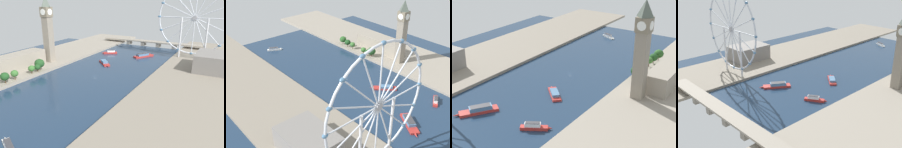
# 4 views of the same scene
# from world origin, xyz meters

# --- Properties ---
(ground_plane) EXTENTS (376.50, 376.50, 0.00)m
(ground_plane) POSITION_xyz_m (0.00, 0.00, 0.00)
(ground_plane) COLOR #1E334C
(riverbank_left) EXTENTS (90.00, 520.00, 3.00)m
(riverbank_left) POSITION_xyz_m (-103.25, 0.00, 1.50)
(riverbank_left) COLOR gray
(riverbank_left) RESTS_ON ground_plane
(riverbank_right) EXTENTS (90.00, 520.00, 3.00)m
(riverbank_right) POSITION_xyz_m (103.25, 0.00, 1.50)
(riverbank_right) COLOR gray
(riverbank_right) RESTS_ON ground_plane
(clock_tower) EXTENTS (12.75, 12.75, 86.56)m
(clock_tower) POSITION_xyz_m (-82.95, 16.95, 48.18)
(clock_tower) COLOR gray
(clock_tower) RESTS_ON riverbank_left
(parliament_block) EXTENTS (22.00, 76.29, 18.56)m
(parliament_block) POSITION_xyz_m (-94.05, -29.20, 12.28)
(parliament_block) COLOR gray
(parliament_block) RESTS_ON riverbank_left
(tree_row_embankment) EXTENTS (11.99, 72.97, 13.84)m
(tree_row_embankment) POSITION_xyz_m (-65.03, -47.98, 10.71)
(tree_row_embankment) COLOR #513823
(tree_row_embankment) RESTS_ON riverbank_left
(ferris_wheel) EXTENTS (104.76, 3.20, 108.52)m
(ferris_wheel) POSITION_xyz_m (84.17, 125.91, 59.15)
(ferris_wheel) COLOR silver
(ferris_wheel) RESTS_ON riverbank_right
(riverside_hall) EXTENTS (38.07, 52.12, 20.80)m
(riverside_hall) POSITION_xyz_m (117.04, 79.60, 13.40)
(riverside_hall) COLOR gray
(riverside_hall) RESTS_ON riverbank_right
(tour_boat_0) EXTENTS (23.42, 14.07, 4.88)m
(tour_boat_0) POSITION_xyz_m (26.38, -137.71, 2.02)
(tour_boat_0) COLOR white
(tour_boat_0) RESTS_ON ground_plane
(tour_boat_1) EXTENTS (23.04, 16.08, 5.94)m
(tour_boat_1) POSITION_xyz_m (-37.48, 105.66, 2.35)
(tour_boat_1) COLOR #B22D28
(tour_boat_1) RESTS_ON ground_plane
(tour_boat_2) EXTENTS (26.26, 25.76, 4.29)m
(tour_boat_2) POSITION_xyz_m (-16.25, 50.27, 1.73)
(tour_boat_2) COLOR #B22D28
(tour_boat_2) RESTS_ON ground_plane
(tour_boat_3) EXTENTS (24.96, 34.40, 5.69)m
(tour_boat_3) POSITION_xyz_m (16.97, 111.23, 2.29)
(tour_boat_3) COLOR #B22D28
(tour_boat_3) RESTS_ON ground_plane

